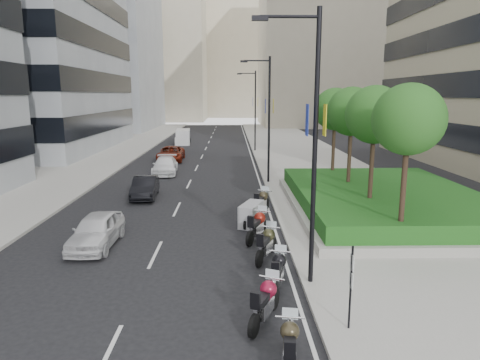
{
  "coord_description": "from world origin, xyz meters",
  "views": [
    {
      "loc": [
        1.63,
        -12.57,
        6.39
      ],
      "look_at": [
        2.06,
        9.38,
        2.0
      ],
      "focal_mm": 32.0,
      "sensor_mm": 36.0,
      "label": 1
    }
  ],
  "objects_px": {
    "lamp_post_1": "(267,114)",
    "motorcycle_1": "(265,302)",
    "motorcycle_3": "(267,244)",
    "car_a": "(96,230)",
    "lamp_post_2": "(254,107)",
    "motorcycle_2": "(278,271)",
    "delivery_van": "(183,137)",
    "motorcycle_5": "(251,215)",
    "parking_sign": "(351,283)",
    "motorcycle_0": "(290,347)",
    "motorcycle_6": "(262,202)",
    "car_b": "(145,187)",
    "motorcycle_4": "(258,226)",
    "car_d": "(171,154)",
    "car_c": "(165,166)",
    "lamp_post_0": "(310,137)"
  },
  "relations": [
    {
      "from": "motorcycle_1",
      "to": "motorcycle_2",
      "type": "bearing_deg",
      "value": 9.22
    },
    {
      "from": "motorcycle_5",
      "to": "motorcycle_6",
      "type": "distance_m",
      "value": 2.27
    },
    {
      "from": "lamp_post_2",
      "to": "lamp_post_0",
      "type": "bearing_deg",
      "value": -90.0
    },
    {
      "from": "car_b",
      "to": "lamp_post_2",
      "type": "bearing_deg",
      "value": 66.37
    },
    {
      "from": "motorcycle_3",
      "to": "car_c",
      "type": "distance_m",
      "value": 19.89
    },
    {
      "from": "lamp_post_2",
      "to": "car_b",
      "type": "height_order",
      "value": "lamp_post_2"
    },
    {
      "from": "motorcycle_2",
      "to": "delivery_van",
      "type": "distance_m",
      "value": 43.63
    },
    {
      "from": "motorcycle_3",
      "to": "car_a",
      "type": "xyz_separation_m",
      "value": [
        -7.16,
        1.58,
        0.08
      ]
    },
    {
      "from": "motorcycle_6",
      "to": "car_d",
      "type": "relative_size",
      "value": 0.44
    },
    {
      "from": "motorcycle_0",
      "to": "car_a",
      "type": "height_order",
      "value": "car_a"
    },
    {
      "from": "lamp_post_1",
      "to": "car_c",
      "type": "height_order",
      "value": "lamp_post_1"
    },
    {
      "from": "lamp_post_1",
      "to": "delivery_van",
      "type": "distance_m",
      "value": 27.56
    },
    {
      "from": "lamp_post_1",
      "to": "car_c",
      "type": "xyz_separation_m",
      "value": [
        -7.98,
        4.11,
        -4.38
      ]
    },
    {
      "from": "lamp_post_0",
      "to": "car_c",
      "type": "distance_m",
      "value": 22.99
    },
    {
      "from": "motorcycle_1",
      "to": "car_b",
      "type": "relative_size",
      "value": 0.53
    },
    {
      "from": "lamp_post_1",
      "to": "motorcycle_4",
      "type": "relative_size",
      "value": 3.97
    },
    {
      "from": "parking_sign",
      "to": "car_d",
      "type": "height_order",
      "value": "parking_sign"
    },
    {
      "from": "motorcycle_1",
      "to": "car_c",
      "type": "xyz_separation_m",
      "value": [
        -6.41,
        23.46,
        0.07
      ]
    },
    {
      "from": "lamp_post_2",
      "to": "motorcycle_1",
      "type": "height_order",
      "value": "lamp_post_2"
    },
    {
      "from": "lamp_post_0",
      "to": "motorcycle_3",
      "type": "distance_m",
      "value": 5.19
    },
    {
      "from": "car_d",
      "to": "parking_sign",
      "type": "bearing_deg",
      "value": -74.69
    },
    {
      "from": "lamp_post_2",
      "to": "motorcycle_2",
      "type": "bearing_deg",
      "value": -91.57
    },
    {
      "from": "motorcycle_4",
      "to": "motorcycle_1",
      "type": "bearing_deg",
      "value": -157.25
    },
    {
      "from": "motorcycle_1",
      "to": "delivery_van",
      "type": "distance_m",
      "value": 45.69
    },
    {
      "from": "lamp_post_2",
      "to": "motorcycle_2",
      "type": "relative_size",
      "value": 4.08
    },
    {
      "from": "motorcycle_4",
      "to": "motorcycle_5",
      "type": "bearing_deg",
      "value": 29.6
    },
    {
      "from": "lamp_post_1",
      "to": "motorcycle_2",
      "type": "bearing_deg",
      "value": -93.22
    },
    {
      "from": "parking_sign",
      "to": "motorcycle_2",
      "type": "height_order",
      "value": "parking_sign"
    },
    {
      "from": "motorcycle_6",
      "to": "car_b",
      "type": "height_order",
      "value": "car_b"
    },
    {
      "from": "motorcycle_5",
      "to": "car_a",
      "type": "bearing_deg",
      "value": 133.8
    },
    {
      "from": "lamp_post_0",
      "to": "car_a",
      "type": "relative_size",
      "value": 2.17
    },
    {
      "from": "motorcycle_1",
      "to": "car_c",
      "type": "bearing_deg",
      "value": 39.93
    },
    {
      "from": "motorcycle_1",
      "to": "motorcycle_6",
      "type": "bearing_deg",
      "value": 21.21
    },
    {
      "from": "parking_sign",
      "to": "car_a",
      "type": "xyz_separation_m",
      "value": [
        -8.96,
        7.0,
        -0.75
      ]
    },
    {
      "from": "lamp_post_1",
      "to": "motorcycle_3",
      "type": "height_order",
      "value": "lamp_post_1"
    },
    {
      "from": "motorcycle_4",
      "to": "car_d",
      "type": "height_order",
      "value": "car_d"
    },
    {
      "from": "motorcycle_0",
      "to": "motorcycle_5",
      "type": "bearing_deg",
      "value": 9.77
    },
    {
      "from": "lamp_post_2",
      "to": "motorcycle_5",
      "type": "relative_size",
      "value": 4.47
    },
    {
      "from": "lamp_post_1",
      "to": "motorcycle_1",
      "type": "bearing_deg",
      "value": -94.64
    },
    {
      "from": "car_b",
      "to": "parking_sign",
      "type": "bearing_deg",
      "value": -65.2
    },
    {
      "from": "motorcycle_0",
      "to": "car_a",
      "type": "distance_m",
      "value": 11.11
    },
    {
      "from": "lamp_post_0",
      "to": "car_c",
      "type": "bearing_deg",
      "value": 110.71
    },
    {
      "from": "motorcycle_2",
      "to": "motorcycle_3",
      "type": "xyz_separation_m",
      "value": [
        -0.18,
        2.59,
        0.03
      ]
    },
    {
      "from": "motorcycle_2",
      "to": "car_d",
      "type": "relative_size",
      "value": 0.43
    },
    {
      "from": "lamp_post_2",
      "to": "car_c",
      "type": "relative_size",
      "value": 1.92
    },
    {
      "from": "lamp_post_2",
      "to": "motorcycle_5",
      "type": "distance_m",
      "value": 28.59
    },
    {
      "from": "lamp_post_1",
      "to": "parking_sign",
      "type": "xyz_separation_m",
      "value": [
        0.66,
        -20.0,
        -3.61
      ]
    },
    {
      "from": "parking_sign",
      "to": "motorcycle_0",
      "type": "relative_size",
      "value": 1.16
    },
    {
      "from": "motorcycle_0",
      "to": "delivery_van",
      "type": "xyz_separation_m",
      "value": [
        -7.74,
        47.26,
        0.31
      ]
    },
    {
      "from": "lamp_post_0",
      "to": "motorcycle_1",
      "type": "bearing_deg",
      "value": -123.69
    }
  ]
}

